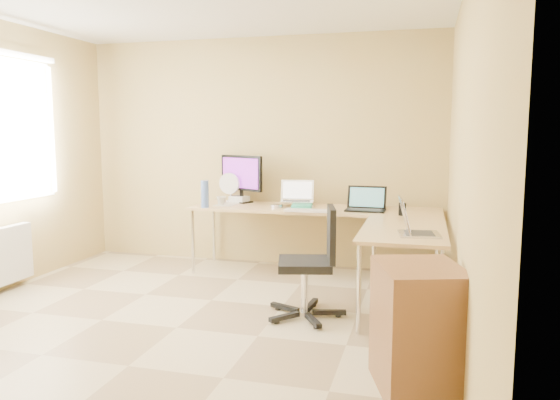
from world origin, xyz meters
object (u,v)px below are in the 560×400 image
(desk_main, at_px, (314,241))
(desk_return, at_px, (403,270))
(water_bottle, at_px, (205,194))
(laptop_return, at_px, (420,220))
(mug, at_px, (221,201))
(keyboard, at_px, (309,211))
(laptop_center, at_px, (297,192))
(cabinet, at_px, (419,332))
(laptop_black, at_px, (366,199))
(desk_fan, at_px, (231,189))
(office_chair, at_px, (305,258))
(monitor, at_px, (241,179))

(desk_main, height_order, desk_return, same)
(desk_main, relative_size, water_bottle, 9.11)
(desk_main, bearing_deg, laptop_return, -49.32)
(mug, bearing_deg, keyboard, -11.94)
(mug, bearing_deg, laptop_center, 7.91)
(desk_return, xyz_separation_m, keyboard, (-0.97, 0.70, 0.38))
(desk_return, xyz_separation_m, mug, (-2.00, 0.92, 0.41))
(desk_main, height_order, laptop_return, laptop_return)
(cabinet, bearing_deg, desk_main, 97.59)
(laptop_black, height_order, keyboard, laptop_black)
(laptop_center, distance_m, desk_fan, 0.83)
(water_bottle, height_order, cabinet, water_bottle)
(desk_main, relative_size, office_chair, 2.82)
(monitor, bearing_deg, desk_main, 15.02)
(desk_fan, bearing_deg, keyboard, -19.35)
(water_bottle, xyz_separation_m, office_chair, (1.32, -1.03, -0.38))
(desk_main, bearing_deg, water_bottle, -165.20)
(water_bottle, relative_size, laptop_return, 0.79)
(laptop_return, bearing_deg, desk_return, 16.68)
(keyboard, height_order, water_bottle, water_bottle)
(mug, relative_size, laptop_return, 0.29)
(office_chair, relative_size, cabinet, 1.17)
(office_chair, bearing_deg, laptop_black, 60.02)
(keyboard, relative_size, cabinet, 0.60)
(mug, xyz_separation_m, cabinet, (2.15, -2.32, -0.42))
(laptop_black, relative_size, keyboard, 0.83)
(keyboard, height_order, cabinet, cabinet)
(laptop_return, relative_size, office_chair, 0.39)
(monitor, xyz_separation_m, laptop_return, (1.99, -1.48, -0.15))
(monitor, relative_size, laptop_black, 1.59)
(laptop_black, bearing_deg, desk_fan, 171.44)
(desk_main, bearing_deg, monitor, 167.39)
(laptop_black, bearing_deg, desk_main, 172.40)
(keyboard, relative_size, laptop_return, 1.32)
(laptop_center, relative_size, laptop_return, 0.98)
(monitor, xyz_separation_m, water_bottle, (-0.24, -0.50, -0.13))
(keyboard, xyz_separation_m, water_bottle, (-1.13, 0.00, 0.13))
(desk_return, bearing_deg, office_chair, -156.99)
(monitor, relative_size, laptop_center, 1.77)
(mug, relative_size, cabinet, 0.13)
(laptop_black, bearing_deg, monitor, 170.57)
(mug, bearing_deg, laptop_black, -0.51)
(desk_return, relative_size, laptop_return, 3.55)
(keyboard, distance_m, office_chair, 1.08)
(desk_return, xyz_separation_m, office_chair, (-0.78, -0.33, 0.14))
(desk_main, distance_m, laptop_center, 0.57)
(laptop_black, relative_size, water_bottle, 1.37)
(office_chair, bearing_deg, laptop_return, -10.70)
(mug, xyz_separation_m, office_chair, (1.22, -1.25, -0.28))
(desk_main, height_order, laptop_black, laptop_black)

